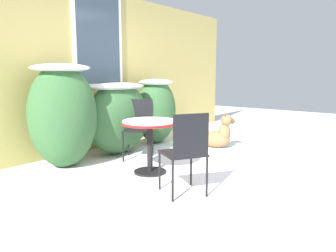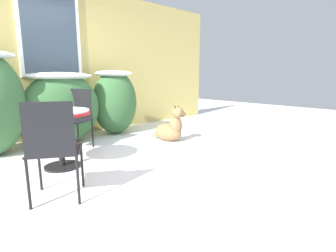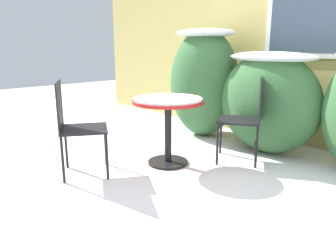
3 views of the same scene
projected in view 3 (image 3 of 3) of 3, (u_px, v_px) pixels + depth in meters
name	position (u px, v px, depth m)	size (l,w,h in m)	color
ground_plane	(167.00, 193.00, 2.79)	(16.00, 16.00, 0.00)	white
house_wall	(303.00, 32.00, 3.89)	(8.00, 0.10, 2.73)	tan
shrub_left	(204.00, 80.00, 4.42)	(0.96, 0.87, 1.44)	#386638
shrub_middle	(268.00, 100.00, 3.71)	(1.23, 0.62, 1.16)	#386638
patio_table	(168.00, 112.00, 3.35)	(0.73, 0.73, 0.70)	black
patio_chair_near_table	(246.00, 115.00, 3.44)	(0.59, 0.59, 0.90)	black
patio_chair_far_side	(75.00, 124.00, 3.07)	(0.58, 0.58, 0.90)	black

